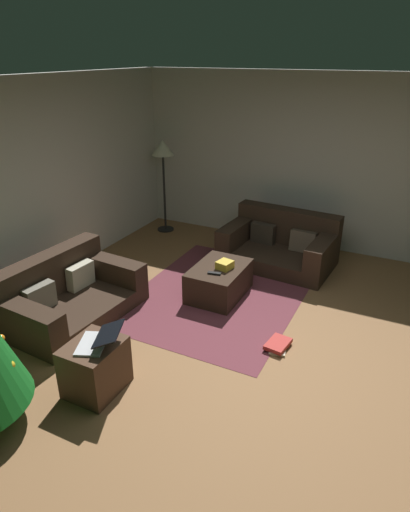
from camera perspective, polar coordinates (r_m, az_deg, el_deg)
name	(u,v)px	position (r m, az deg, el deg)	size (l,w,h in m)	color
ground_plane	(255,354)	(4.74, 6.35, -12.32)	(6.40, 6.40, 0.00)	brown
rear_partition	(12,193)	(5.86, -23.32, 7.39)	(6.40, 0.12, 2.60)	beige
corner_partition	(334,165)	(7.02, 16.12, 11.03)	(0.12, 6.40, 2.60)	beige
couch_left	(66,294)	(5.48, -17.28, -4.67)	(1.62, 1.09, 0.70)	#332319
couch_right	(281,244)	(6.61, 9.59, 1.47)	(1.08, 1.61, 0.74)	#332319
ottoman	(219,281)	(5.66, 1.80, -3.19)	(0.85, 0.60, 0.40)	#332319
gift_box	(225,265)	(5.51, 2.53, -1.13)	(0.18, 0.17, 0.10)	gold
tv_remote	(214,273)	(5.39, 1.20, -2.21)	(0.05, 0.16, 0.02)	black
side_table	(95,367)	(4.28, -13.79, -13.56)	(0.52, 0.44, 0.49)	#4C3323
laptop	(98,340)	(4.09, -13.42, -10.34)	(0.47, 0.48, 0.17)	silver
book_stack	(278,345)	(4.84, 9.28, -11.10)	(0.32, 0.24, 0.07)	beige
corner_lamp	(163,155)	(7.48, -5.39, 12.72)	(0.36, 0.36, 1.54)	black
area_rug	(219,294)	(5.75, 1.77, -4.91)	(2.60, 2.00, 0.01)	brown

